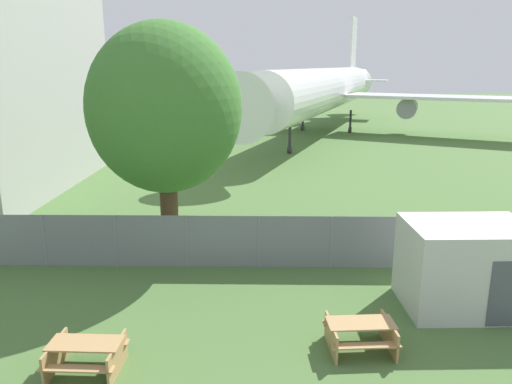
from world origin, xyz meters
TOP-DOWN VIEW (x-y plane):
  - perimeter_fence at (-0.00, 11.32)m, footprint 56.07×0.07m
  - airplane at (6.34, 47.31)m, footprint 38.77×47.34m
  - portable_cabin at (6.12, 8.45)m, footprint 3.63×2.68m
  - picnic_bench_near_cabin at (2.63, 6.05)m, footprint 1.79×1.52m
  - picnic_bench_open_grass at (-3.97, 4.99)m, footprint 1.71×1.44m
  - tree_left_of_cabin at (-3.43, 12.84)m, footprint 5.59×5.59m

SIDE VIEW (x-z plane):
  - picnic_bench_open_grass at x=-3.97m, z-range 0.09..0.85m
  - picnic_bench_near_cabin at x=2.63m, z-range 0.09..0.85m
  - perimeter_fence at x=0.00m, z-range 0.00..1.91m
  - portable_cabin at x=6.12m, z-range 0.00..2.57m
  - airplane at x=6.34m, z-range -2.12..11.03m
  - tree_left_of_cabin at x=-3.43m, z-range 1.18..9.74m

